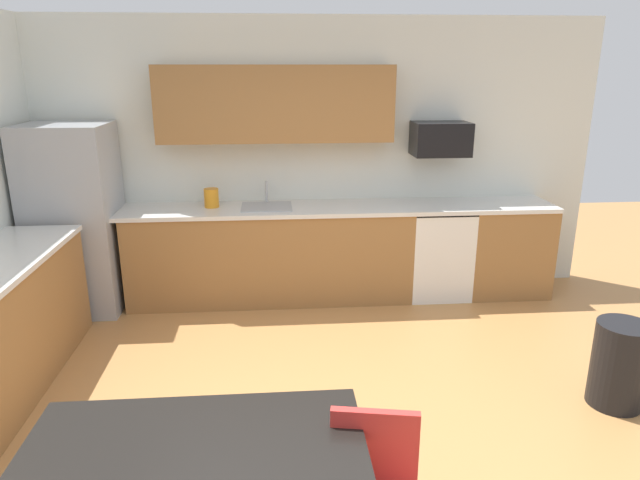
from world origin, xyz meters
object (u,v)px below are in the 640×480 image
at_px(dining_table, 192,473).
at_px(trash_bin, 619,365).
at_px(kettle, 211,199).
at_px(refrigerator, 75,220).
at_px(microwave, 441,139).
at_px(oven_range, 436,251).

xyz_separation_m(dining_table, trash_bin, (2.66, 1.35, -0.41)).
xyz_separation_m(dining_table, kettle, (-0.26, 3.46, 0.31)).
relative_size(trash_bin, kettle, 3.00).
xyz_separation_m(refrigerator, microwave, (3.47, 0.18, 0.69)).
bearing_deg(microwave, kettle, -178.71).
height_order(oven_range, trash_bin, oven_range).
relative_size(dining_table, trash_bin, 2.33).
distance_m(microwave, trash_bin, 2.60).
xyz_separation_m(oven_range, kettle, (-2.22, 0.05, 0.56)).
bearing_deg(refrigerator, dining_table, -65.73).
distance_m(refrigerator, oven_range, 3.49).
distance_m(refrigerator, microwave, 3.54).
distance_m(oven_range, trash_bin, 2.18).
bearing_deg(kettle, refrigerator, -174.05).
bearing_deg(trash_bin, kettle, 144.01).
relative_size(refrigerator, microwave, 3.24).
bearing_deg(oven_range, dining_table, -119.93).
distance_m(refrigerator, trash_bin, 4.64).
bearing_deg(dining_table, trash_bin, 26.90).
height_order(refrigerator, oven_range, refrigerator).
xyz_separation_m(oven_range, trash_bin, (0.69, -2.06, -0.16)).
bearing_deg(dining_table, refrigerator, 114.27).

